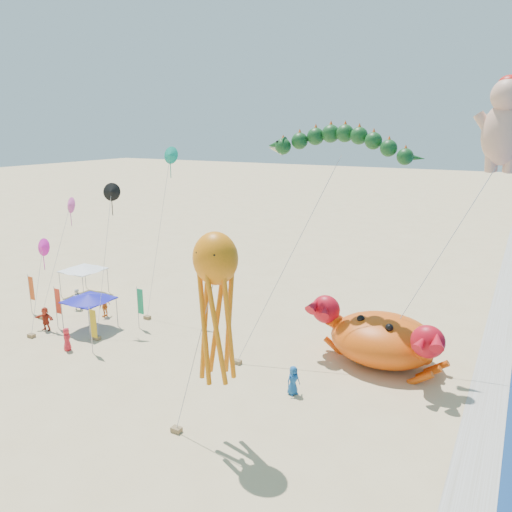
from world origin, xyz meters
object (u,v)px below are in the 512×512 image
at_px(crab_inflatable, 383,338).
at_px(canopy_white, 83,268).
at_px(cherub_kite, 505,122).
at_px(octopus_kite, 216,296).
at_px(canopy_blue, 89,297).
at_px(dragon_kite, 340,148).

distance_m(crab_inflatable, canopy_white, 26.62).
relative_size(cherub_kite, octopus_kite, 1.71).
bearing_deg(cherub_kite, canopy_blue, -162.20).
height_order(dragon_kite, canopy_blue, dragon_kite).
bearing_deg(canopy_white, crab_inflatable, -1.47).
height_order(octopus_kite, canopy_blue, octopus_kite).
bearing_deg(dragon_kite, canopy_white, -179.73).
xyz_separation_m(crab_inflatable, dragon_kite, (-3.57, 0.79, 11.44)).
bearing_deg(cherub_kite, canopy_white, -175.08).
bearing_deg(octopus_kite, cherub_kite, 55.95).
xyz_separation_m(dragon_kite, cherub_kite, (8.78, 2.63, 1.50)).
bearing_deg(crab_inflatable, canopy_white, 178.53).
xyz_separation_m(dragon_kite, canopy_blue, (-16.60, -5.52, -10.72)).
height_order(crab_inflatable, canopy_blue, crab_inflatable).
height_order(cherub_kite, octopus_kite, cherub_kite).
bearing_deg(dragon_kite, canopy_blue, -161.61).
height_order(canopy_blue, canopy_white, same).
height_order(octopus_kite, canopy_white, octopus_kite).
xyz_separation_m(octopus_kite, canopy_blue, (-15.41, 6.62, -4.68)).
bearing_deg(dragon_kite, octopus_kite, -95.62).
relative_size(octopus_kite, canopy_blue, 3.11).
relative_size(crab_inflatable, canopy_white, 2.63).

